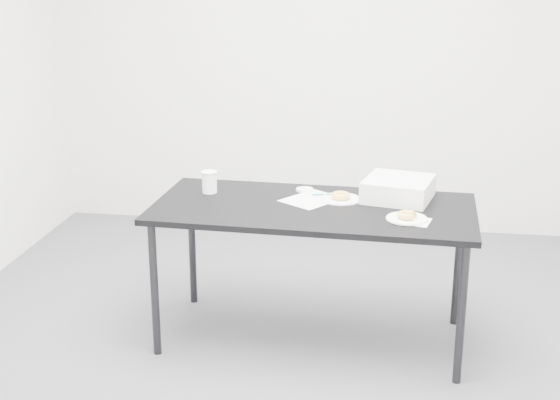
# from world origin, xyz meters

# --- Properties ---
(floor) EXTENTS (4.00, 4.00, 0.00)m
(floor) POSITION_xyz_m (0.00, 0.00, 0.00)
(floor) COLOR #515156
(floor) RESTS_ON ground
(wall_back) EXTENTS (4.00, 0.02, 2.70)m
(wall_back) POSITION_xyz_m (0.00, 2.00, 1.35)
(wall_back) COLOR white
(wall_back) RESTS_ON floor
(table) EXTENTS (1.69, 0.85, 0.76)m
(table) POSITION_xyz_m (0.14, 0.12, 0.70)
(table) COLOR black
(table) RESTS_ON floor
(scorecard) EXTENTS (0.36, 0.37, 0.00)m
(scorecard) POSITION_xyz_m (0.12, 0.23, 0.76)
(scorecard) COLOR white
(scorecard) RESTS_ON table
(logo_patch) EXTENTS (0.07, 0.07, 0.00)m
(logo_patch) POSITION_xyz_m (0.20, 0.32, 0.76)
(logo_patch) COLOR green
(logo_patch) RESTS_ON scorecard
(pen) EXTENTS (0.14, 0.03, 0.01)m
(pen) POSITION_xyz_m (0.18, 0.31, 0.76)
(pen) COLOR #0B6A7C
(pen) RESTS_ON scorecard
(napkin) EXTENTS (0.17, 0.17, 0.00)m
(napkin) POSITION_xyz_m (0.66, -0.05, 0.76)
(napkin) COLOR white
(napkin) RESTS_ON table
(plate_near) EXTENTS (0.20, 0.20, 0.01)m
(plate_near) POSITION_xyz_m (0.62, -0.03, 0.76)
(plate_near) COLOR white
(plate_near) RESTS_ON napkin
(donut_near) EXTENTS (0.12, 0.12, 0.03)m
(donut_near) POSITION_xyz_m (0.62, -0.03, 0.78)
(donut_near) COLOR gold
(donut_near) RESTS_ON plate_near
(plate_far) EXTENTS (0.22, 0.22, 0.01)m
(plate_far) POSITION_xyz_m (0.27, 0.25, 0.76)
(plate_far) COLOR white
(plate_far) RESTS_ON table
(donut_far) EXTENTS (0.14, 0.14, 0.03)m
(donut_far) POSITION_xyz_m (0.27, 0.25, 0.78)
(donut_far) COLOR gold
(donut_far) RESTS_ON plate_far
(coffee_cup) EXTENTS (0.08, 0.08, 0.12)m
(coffee_cup) POSITION_xyz_m (-0.45, 0.28, 0.82)
(coffee_cup) COLOR white
(coffee_cup) RESTS_ON table
(cup_lid) EXTENTS (0.10, 0.10, 0.01)m
(cup_lid) POSITION_xyz_m (0.06, 0.39, 0.76)
(cup_lid) COLOR white
(cup_lid) RESTS_ON table
(bakery_box) EXTENTS (0.40, 0.40, 0.11)m
(bakery_box) POSITION_xyz_m (0.57, 0.31, 0.81)
(bakery_box) COLOR white
(bakery_box) RESTS_ON table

